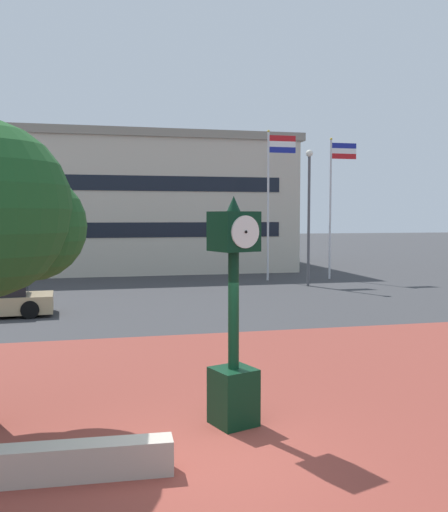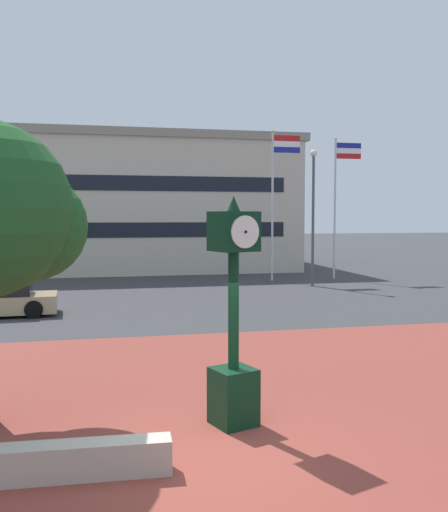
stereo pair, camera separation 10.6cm
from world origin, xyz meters
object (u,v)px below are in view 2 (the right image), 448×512
at_px(street_clock, 233,325).
at_px(flagpole_secondary, 338,196).
at_px(flagpole_primary, 276,192).
at_px(civic_building, 79,204).
at_px(street_lamp_post, 313,204).

relative_size(street_clock, flagpole_secondary, 0.49).
height_order(flagpole_primary, civic_building, civic_building).
xyz_separation_m(flagpole_primary, street_lamp_post, (1.06, -2.95, -0.73)).
bearing_deg(street_lamp_post, flagpole_primary, 109.83).
height_order(flagpole_secondary, civic_building, civic_building).
xyz_separation_m(street_clock, civic_building, (-3.53, 31.94, 2.67)).
bearing_deg(street_lamp_post, flagpole_secondary, 48.15).
bearing_deg(flagpole_primary, flagpole_secondary, -0.00).
height_order(street_clock, civic_building, civic_building).
bearing_deg(flagpole_primary, street_lamp_post, -70.17).
xyz_separation_m(flagpole_secondary, street_lamp_post, (-2.64, -2.95, -0.51)).
bearing_deg(civic_building, flagpole_secondary, -36.53).
xyz_separation_m(street_clock, flagpole_primary, (7.45, 21.06, 3.21)).
distance_m(flagpole_secondary, civic_building, 18.28).
relative_size(flagpole_primary, flagpole_secondary, 1.04).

